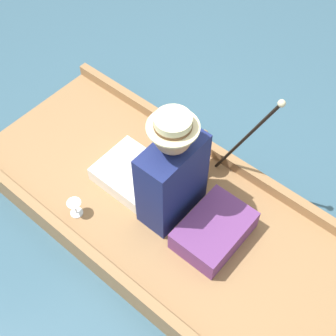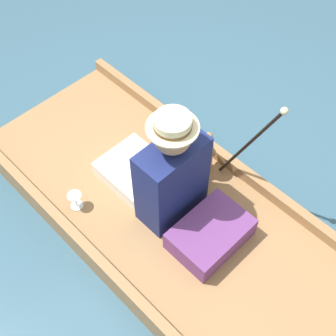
{
  "view_description": "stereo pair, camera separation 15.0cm",
  "coord_description": "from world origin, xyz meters",
  "px_view_note": "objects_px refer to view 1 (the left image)",
  "views": [
    {
      "loc": [
        -1.21,
        -1.06,
        2.71
      ],
      "look_at": [
        0.03,
        -0.01,
        0.53
      ],
      "focal_mm": 50.0,
      "sensor_mm": 36.0,
      "label": 1
    },
    {
      "loc": [
        -1.1,
        -1.17,
        2.71
      ],
      "look_at": [
        0.03,
        -0.01,
        0.53
      ],
      "focal_mm": 50.0,
      "sensor_mm": 36.0,
      "label": 2
    }
  ],
  "objects_px": {
    "teddy_bear": "(198,154)",
    "wine_glass": "(75,205)",
    "seated_person": "(163,172)",
    "walking_cane": "(251,133)"
  },
  "relations": [
    {
      "from": "seated_person",
      "to": "teddy_bear",
      "type": "relative_size",
      "value": 2.35
    },
    {
      "from": "seated_person",
      "to": "teddy_bear",
      "type": "height_order",
      "value": "seated_person"
    },
    {
      "from": "seated_person",
      "to": "walking_cane",
      "type": "relative_size",
      "value": 0.98
    },
    {
      "from": "teddy_bear",
      "to": "walking_cane",
      "type": "bearing_deg",
      "value": -70.21
    },
    {
      "from": "teddy_bear",
      "to": "walking_cane",
      "type": "distance_m",
      "value": 0.45
    },
    {
      "from": "seated_person",
      "to": "teddy_bear",
      "type": "distance_m",
      "value": 0.37
    },
    {
      "from": "teddy_bear",
      "to": "wine_glass",
      "type": "height_order",
      "value": "teddy_bear"
    },
    {
      "from": "teddy_bear",
      "to": "wine_glass",
      "type": "distance_m",
      "value": 0.86
    },
    {
      "from": "wine_glass",
      "to": "walking_cane",
      "type": "height_order",
      "value": "walking_cane"
    },
    {
      "from": "seated_person",
      "to": "walking_cane",
      "type": "xyz_separation_m",
      "value": [
        0.45,
        -0.3,
        0.18
      ]
    }
  ]
}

